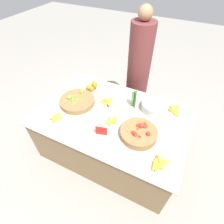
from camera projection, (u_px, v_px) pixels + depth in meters
name	position (u px, v px, depth m)	size (l,w,h in m)	color
ground_plane	(112.00, 148.00, 2.45)	(12.00, 12.00, 0.00)	#A39E93
market_table	(112.00, 133.00, 2.22)	(1.70, 1.12, 0.65)	olive
lime_bowl	(77.00, 101.00, 2.11)	(0.42, 0.42, 0.10)	olive
tomato_basket	(139.00, 133.00, 1.75)	(0.37, 0.37, 0.12)	olive
orange_pile	(92.00, 86.00, 2.28)	(0.15, 0.11, 0.13)	orange
metal_bowl	(154.00, 106.00, 2.02)	(0.28, 0.28, 0.10)	silver
price_sign	(101.00, 131.00, 1.75)	(0.12, 0.04, 0.11)	red
veg_bundle	(134.00, 99.00, 2.02)	(0.06, 0.06, 0.22)	#4C8E42
banana_bunch_middle_left	(108.00, 102.00, 2.12)	(0.17, 0.20, 0.06)	yellow
banana_bunch_middle_right	(175.00, 110.00, 2.01)	(0.15, 0.19, 0.05)	yellow
banana_bunch_back_center	(159.00, 163.00, 1.53)	(0.15, 0.17, 0.06)	yellow
banana_bunch_front_right	(56.00, 118.00, 1.94)	(0.15, 0.17, 0.03)	yellow
banana_bunch_front_left	(112.00, 121.00, 1.91)	(0.14, 0.16, 0.03)	yellow
vendor_person	(138.00, 71.00, 2.52)	(0.32, 0.32, 1.57)	brown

